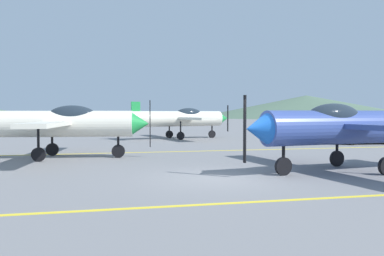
% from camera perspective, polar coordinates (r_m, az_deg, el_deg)
% --- Properties ---
extents(ground_plane, '(400.00, 400.00, 0.00)m').
position_cam_1_polar(ground_plane, '(13.28, 3.83, -6.91)').
color(ground_plane, slate).
extents(apron_line_near, '(80.00, 0.16, 0.01)m').
position_cam_1_polar(apron_line_near, '(10.00, 9.86, -9.95)').
color(apron_line_near, yellow).
rests_on(apron_line_near, ground_plane).
extents(apron_line_far, '(80.00, 0.16, 0.01)m').
position_cam_1_polar(apron_line_far, '(21.83, -2.99, -3.29)').
color(apron_line_far, yellow).
rests_on(apron_line_far, ground_plane).
extents(airplane_near, '(8.35, 9.57, 2.86)m').
position_cam_1_polar(airplane_near, '(15.64, 20.76, 0.27)').
color(airplane_near, '#33478C').
rests_on(airplane_near, ground_plane).
extents(airplane_mid, '(8.34, 9.57, 2.86)m').
position_cam_1_polar(airplane_mid, '(19.62, -18.04, 0.68)').
color(airplane_mid, silver).
rests_on(airplane_mid, ground_plane).
extents(airplane_far, '(8.36, 9.55, 2.86)m').
position_cam_1_polar(airplane_far, '(32.28, -1.51, 1.37)').
color(airplane_far, silver).
rests_on(airplane_far, ground_plane).
extents(car_sedan, '(4.46, 2.36, 1.62)m').
position_cam_1_polar(car_sedan, '(29.49, 22.71, -0.38)').
color(car_sedan, black).
rests_on(car_sedan, ground_plane).
extents(hill_centerleft, '(80.22, 80.22, 7.96)m').
position_cam_1_polar(hill_centerleft, '(153.89, 15.49, 2.88)').
color(hill_centerleft, '#4C6651').
rests_on(hill_centerleft, ground_plane).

